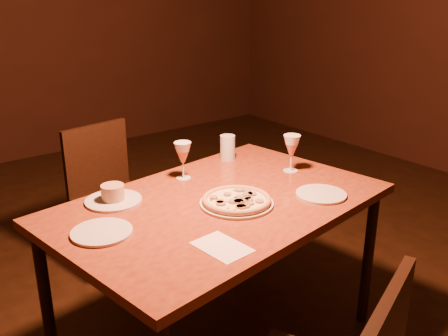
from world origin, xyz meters
TOP-DOWN VIEW (x-y plane):
  - dining_table at (-0.05, 0.16)m, footprint 1.50×1.07m
  - chair_far at (-0.11, 1.12)m, footprint 0.47×0.47m
  - pizza_plate at (-0.02, 0.08)m, footprint 0.31×0.31m
  - ramekin_saucer at (-0.41, 0.42)m, footprint 0.24×0.24m
  - wine_glass_far at (-0.03, 0.47)m, footprint 0.08×0.08m
  - wine_glass_right at (0.44, 0.23)m, footprint 0.08×0.08m
  - water_tumbler at (0.30, 0.56)m, footprint 0.08×0.08m
  - side_plate_left at (-0.58, 0.19)m, footprint 0.23×0.23m
  - side_plate_near at (0.33, -0.07)m, footprint 0.22×0.22m
  - menu_card at (-0.29, -0.17)m, footprint 0.15×0.21m

SIDE VIEW (x-z plane):
  - chair_far at x=-0.11m, z-range 0.06..0.91m
  - dining_table at x=-0.05m, z-range 0.31..1.05m
  - menu_card at x=-0.29m, z-range 0.74..0.75m
  - side_plate_near at x=0.33m, z-range 0.74..0.75m
  - side_plate_left at x=-0.58m, z-range 0.74..0.75m
  - pizza_plate at x=-0.02m, z-range 0.74..0.78m
  - ramekin_saucer at x=-0.41m, z-range 0.73..0.81m
  - water_tumbler at x=0.30m, z-range 0.74..0.87m
  - wine_glass_far at x=-0.03m, z-range 0.74..0.92m
  - wine_glass_right at x=0.44m, z-range 0.74..0.93m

